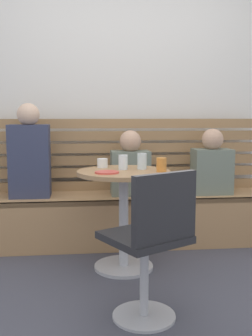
% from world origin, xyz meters
% --- Properties ---
extents(ground, '(8.00, 8.00, 0.00)m').
position_xyz_m(ground, '(0.00, 0.00, 0.00)').
color(ground, '#42424C').
extents(back_wall, '(5.20, 0.10, 2.90)m').
position_xyz_m(back_wall, '(0.00, 1.64, 1.45)').
color(back_wall, silver).
rests_on(back_wall, ground).
extents(booth_bench, '(2.70, 0.52, 0.44)m').
position_xyz_m(booth_bench, '(0.00, 1.20, 0.22)').
color(booth_bench, '#A87C51').
rests_on(booth_bench, ground).
extents(booth_backrest, '(2.65, 0.04, 0.67)m').
position_xyz_m(booth_backrest, '(0.00, 1.44, 0.78)').
color(booth_backrest, '#9A7249').
rests_on(booth_backrest, booth_bench).
extents(cafe_table, '(0.68, 0.68, 0.74)m').
position_xyz_m(cafe_table, '(-0.05, 0.60, 0.52)').
color(cafe_table, '#ADADB2').
rests_on(cafe_table, ground).
extents(white_chair, '(0.54, 0.54, 0.85)m').
position_xyz_m(white_chair, '(0.02, -0.21, 0.46)').
color(white_chair, '#ADADB2').
rests_on(white_chair, ground).
extents(person_adult, '(0.34, 0.22, 0.80)m').
position_xyz_m(person_adult, '(-0.80, 1.20, 0.80)').
color(person_adult, '#333851').
rests_on(person_adult, booth_bench).
extents(person_child_left, '(0.34, 0.22, 0.58)m').
position_xyz_m(person_child_left, '(0.80, 1.17, 0.69)').
color(person_child_left, slate).
rests_on(person_child_left, booth_bench).
extents(person_child_middle, '(0.34, 0.22, 0.57)m').
position_xyz_m(person_child_middle, '(0.07, 1.20, 0.69)').
color(person_child_middle, slate).
rests_on(person_child_middle, booth_bench).
extents(cup_water_clear, '(0.07, 0.07, 0.11)m').
position_xyz_m(cup_water_clear, '(-0.05, 0.65, 0.80)').
color(cup_water_clear, white).
rests_on(cup_water_clear, cafe_table).
extents(cup_tumbler_orange, '(0.07, 0.07, 0.10)m').
position_xyz_m(cup_tumbler_orange, '(0.21, 0.51, 0.79)').
color(cup_tumbler_orange, orange).
rests_on(cup_tumbler_orange, cafe_table).
extents(cup_glass_tall, '(0.07, 0.07, 0.12)m').
position_xyz_m(cup_glass_tall, '(0.09, 0.65, 0.80)').
color(cup_glass_tall, silver).
rests_on(cup_glass_tall, cafe_table).
extents(cup_ceramic_white, '(0.08, 0.08, 0.07)m').
position_xyz_m(cup_ceramic_white, '(-0.19, 0.78, 0.78)').
color(cup_ceramic_white, white).
rests_on(cup_ceramic_white, cafe_table).
extents(plate_small, '(0.17, 0.17, 0.01)m').
position_xyz_m(plate_small, '(-0.18, 0.48, 0.75)').
color(plate_small, '#DB4C42').
rests_on(plate_small, cafe_table).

